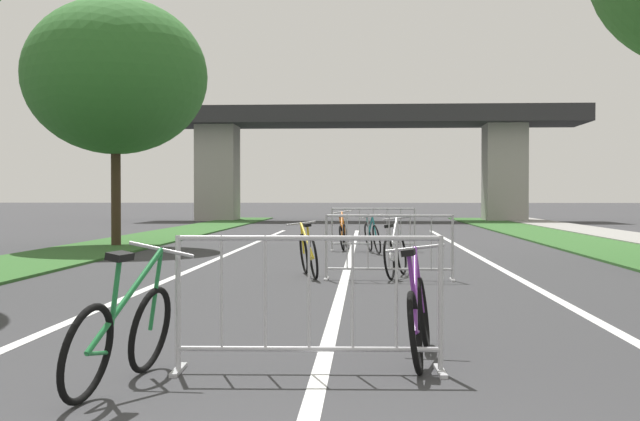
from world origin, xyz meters
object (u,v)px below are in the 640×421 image
at_px(crowd_barrier_third, 373,230).
at_px(crowd_barrier_second, 389,248).
at_px(bicycle_teal_5, 372,237).
at_px(bicycle_green_0, 122,335).
at_px(bicycle_yellow_3, 308,254).
at_px(bicycle_purple_4, 419,316).
at_px(crowd_barrier_nearest, 309,305).
at_px(bicycle_silver_2, 395,254).
at_px(bicycle_orange_1, 343,235).
at_px(tree_left_cypress_far, 115,77).

bearing_deg(crowd_barrier_third, crowd_barrier_second, -88.40).
bearing_deg(bicycle_teal_5, bicycle_green_0, 71.17).
xyz_separation_m(bicycle_yellow_3, bicycle_purple_4, (1.40, -6.95, -0.02)).
bearing_deg(crowd_barrier_nearest, crowd_barrier_second, 83.39).
height_order(crowd_barrier_nearest, bicycle_silver_2, crowd_barrier_nearest).
height_order(crowd_barrier_second, bicycle_orange_1, crowd_barrier_second).
distance_m(crowd_barrier_nearest, bicycle_purple_4, 1.02).
relative_size(crowd_barrier_third, bicycle_yellow_3, 1.21).
bearing_deg(bicycle_green_0, bicycle_orange_1, 94.90).
bearing_deg(bicycle_orange_1, bicycle_silver_2, -77.30).
bearing_deg(crowd_barrier_second, bicycle_silver_2, 76.69).
xyz_separation_m(tree_left_cypress_far, crowd_barrier_nearest, (6.15, -15.15, -3.97)).
height_order(bicycle_yellow_3, bicycle_purple_4, bicycle_purple_4).
bearing_deg(bicycle_orange_1, bicycle_purple_4, -81.80).
xyz_separation_m(tree_left_cypress_far, bicycle_orange_1, (6.02, -0.83, -4.12)).
height_order(tree_left_cypress_far, bicycle_yellow_3, tree_left_cypress_far).
distance_m(bicycle_green_0, bicycle_teal_5, 13.99).
relative_size(crowd_barrier_nearest, bicycle_silver_2, 1.27).
distance_m(bicycle_silver_2, bicycle_yellow_3, 1.45).
xyz_separation_m(crowd_barrier_second, bicycle_green_0, (-2.08, -7.54, -0.14)).
bearing_deg(tree_left_cypress_far, bicycle_yellow_3, -53.88).
xyz_separation_m(bicycle_purple_4, bicycle_teal_5, (-0.29, 12.76, 0.02)).
relative_size(bicycle_green_0, bicycle_orange_1, 1.03).
bearing_deg(bicycle_silver_2, tree_left_cypress_far, 146.35).
height_order(tree_left_cypress_far, crowd_barrier_nearest, tree_left_cypress_far).
height_order(bicycle_silver_2, bicycle_yellow_3, bicycle_silver_2).
bearing_deg(bicycle_green_0, bicycle_silver_2, 84.01).
bearing_deg(crowd_barrier_second, bicycle_orange_1, 97.18).
height_order(tree_left_cypress_far, crowd_barrier_third, tree_left_cypress_far).
xyz_separation_m(tree_left_cypress_far, bicycle_green_0, (4.87, -15.75, -4.11)).
height_order(crowd_barrier_second, bicycle_teal_5, crowd_barrier_second).
relative_size(tree_left_cypress_far, bicycle_teal_5, 3.94).
bearing_deg(crowd_barrier_third, bicycle_teal_5, -92.94).
distance_m(bicycle_orange_1, bicycle_yellow_3, 6.89).
height_order(bicycle_orange_1, bicycle_teal_5, bicycle_orange_1).
height_order(bicycle_orange_1, bicycle_yellow_3, bicycle_orange_1).
bearing_deg(bicycle_teal_5, bicycle_yellow_3, 68.01).
bearing_deg(bicycle_silver_2, bicycle_purple_4, -76.51).
height_order(bicycle_orange_1, bicycle_purple_4, bicycle_orange_1).
bearing_deg(bicycle_silver_2, crowd_barrier_third, 106.66).
height_order(crowd_barrier_third, bicycle_teal_5, crowd_barrier_third).
relative_size(tree_left_cypress_far, crowd_barrier_third, 3.14).
relative_size(bicycle_green_0, bicycle_yellow_3, 0.97).
bearing_deg(crowd_barrier_third, bicycle_green_0, -97.41).
xyz_separation_m(tree_left_cypress_far, bicycle_silver_2, (7.07, -7.73, -4.10)).
distance_m(crowd_barrier_second, bicycle_silver_2, 0.52).
xyz_separation_m(crowd_barrier_third, bicycle_green_0, (-1.88, -14.47, -0.14)).
xyz_separation_m(crowd_barrier_nearest, crowd_barrier_third, (0.61, 13.87, 0.00)).
bearing_deg(bicycle_yellow_3, bicycle_green_0, -108.01).
relative_size(tree_left_cypress_far, crowd_barrier_nearest, 3.14).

